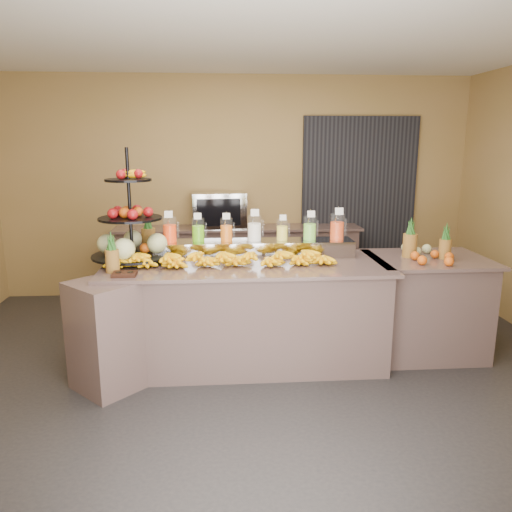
{
  "coord_description": "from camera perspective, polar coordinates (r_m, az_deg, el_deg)",
  "views": [
    {
      "loc": [
        -0.24,
        -3.98,
        1.98
      ],
      "look_at": [
        0.08,
        0.3,
        1.0
      ],
      "focal_mm": 35.0,
      "sensor_mm": 36.0,
      "label": 1
    }
  ],
  "objects": [
    {
      "name": "juice_pitcher_lime",
      "position": [
        4.7,
        6.16,
        3.04
      ],
      "size": [
        0.12,
        0.13,
        0.29
      ],
      "color": "silver",
      "rests_on": "pitcher_tray"
    },
    {
      "name": "condiment_caddy",
      "position": [
        4.14,
        -14.79,
        -2.01
      ],
      "size": [
        0.19,
        0.14,
        0.03
      ],
      "primitive_type": "cube",
      "rotation": [
        0.0,
        0.0,
        0.0
      ],
      "color": "black",
      "rests_on": "buffet_counter"
    },
    {
      "name": "juice_pitcher_orange_c",
      "position": [
        4.76,
        9.24,
        3.16
      ],
      "size": [
        0.13,
        0.14,
        0.32
      ],
      "color": "silver",
      "rests_on": "pitcher_tray"
    },
    {
      "name": "pineapple_left_a",
      "position": [
        4.25,
        -16.13,
        -0.16
      ],
      "size": [
        0.11,
        0.11,
        0.35
      ],
      "rotation": [
        0.0,
        0.0,
        0.07
      ],
      "color": "brown",
      "rests_on": "buffet_counter"
    },
    {
      "name": "banana_heap",
      "position": [
        4.34,
        -3.75,
        -0.05
      ],
      "size": [
        2.04,
        0.18,
        0.17
      ],
      "color": "yellow",
      "rests_on": "buffet_counter"
    },
    {
      "name": "buffet_counter",
      "position": [
        4.5,
        -2.5,
        -6.75
      ],
      "size": [
        2.75,
        1.25,
        0.93
      ],
      "color": "#856560",
      "rests_on": "ground"
    },
    {
      "name": "ground",
      "position": [
        4.45,
        -0.81,
        -13.5
      ],
      "size": [
        6.0,
        6.0,
        0.0
      ],
      "primitive_type": "plane",
      "color": "black",
      "rests_on": "ground"
    },
    {
      "name": "pineapple_left_b",
      "position": [
        4.88,
        -12.17,
        2.02
      ],
      "size": [
        0.13,
        0.13,
        0.41
      ],
      "rotation": [
        0.0,
        0.0,
        -0.05
      ],
      "color": "brown",
      "rests_on": "buffet_counter"
    },
    {
      "name": "juice_pitcher_orange_a",
      "position": [
        4.65,
        -9.83,
        2.86
      ],
      "size": [
        0.13,
        0.13,
        0.31
      ],
      "color": "silver",
      "rests_on": "pitcher_tray"
    },
    {
      "name": "juice_pitcher_orange_b",
      "position": [
        4.63,
        -3.4,
        2.87
      ],
      "size": [
        0.12,
        0.12,
        0.28
      ],
      "color": "silver",
      "rests_on": "pitcher_tray"
    },
    {
      "name": "right_counter",
      "position": [
        5.02,
        18.72,
        -5.32
      ],
      "size": [
        1.08,
        0.88,
        0.93
      ],
      "color": "#856560",
      "rests_on": "ground"
    },
    {
      "name": "juice_pitcher_lemon",
      "position": [
        4.67,
        3.01,
        2.87
      ],
      "size": [
        0.11,
        0.11,
        0.26
      ],
      "color": "silver",
      "rests_on": "pitcher_tray"
    },
    {
      "name": "fruit_stand",
      "position": [
        4.56,
        -13.42,
        2.49
      ],
      "size": [
        0.84,
        0.84,
        1.01
      ],
      "rotation": [
        0.0,
        0.0,
        0.19
      ],
      "color": "black",
      "rests_on": "buffet_counter"
    },
    {
      "name": "right_fruit_pile",
      "position": [
        4.79,
        19.17,
        0.37
      ],
      "size": [
        0.41,
        0.39,
        0.22
      ],
      "color": "brown",
      "rests_on": "right_counter"
    },
    {
      "name": "pitcher_tray",
      "position": [
        4.67,
        -0.18,
        0.88
      ],
      "size": [
        1.85,
        0.3,
        0.15
      ],
      "primitive_type": "cube",
      "color": "gray",
      "rests_on": "buffet_counter"
    },
    {
      "name": "oven_warmer",
      "position": [
        6.28,
        -4.29,
        5.29
      ],
      "size": [
        0.69,
        0.51,
        0.44
      ],
      "primitive_type": "cube",
      "rotation": [
        0.0,
        0.0,
        0.07
      ],
      "color": "gray",
      "rests_on": "back_ledge"
    },
    {
      "name": "back_ledge",
      "position": [
        6.41,
        -2.05,
        -0.73
      ],
      "size": [
        3.1,
        0.55,
        0.93
      ],
      "color": "#856560",
      "rests_on": "ground"
    },
    {
      "name": "juice_pitcher_milk",
      "position": [
        4.64,
        -0.18,
        3.06
      ],
      "size": [
        0.13,
        0.13,
        0.31
      ],
      "color": "silver",
      "rests_on": "pitcher_tray"
    },
    {
      "name": "room_envelope",
      "position": [
        4.78,
        0.82,
        11.68
      ],
      "size": [
        6.04,
        5.02,
        2.82
      ],
      "color": "olive",
      "rests_on": "ground"
    },
    {
      "name": "juice_pitcher_green",
      "position": [
        4.63,
        -6.62,
        2.83
      ],
      "size": [
        0.12,
        0.12,
        0.28
      ],
      "color": "silver",
      "rests_on": "pitcher_tray"
    }
  ]
}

